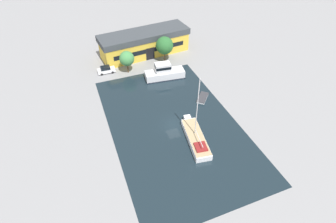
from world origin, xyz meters
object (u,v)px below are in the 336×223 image
parked_car (106,70)px  sailboat_moored (195,138)px  warehouse_building (145,43)px  small_dinghy (203,98)px  quay_tree_by_water (127,59)px  quay_tree_near_building (165,46)px  motor_cruiser (164,73)px

parked_car → sailboat_moored: size_ratio=0.33×
warehouse_building → small_dinghy: (5.60, -24.12, -2.93)m
sailboat_moored → warehouse_building: bearing=96.3°
quay_tree_by_water → parked_car: (-5.14, 1.82, -3.01)m
sailboat_moored → quay_tree_near_building: bearing=88.8°
parked_car → quay_tree_near_building: bearing=91.7°
warehouse_building → parked_car: size_ratio=5.69×
parked_car → motor_cruiser: size_ratio=0.44×
quay_tree_near_building → small_dinghy: 18.96m
quay_tree_near_building → motor_cruiser: 8.72m
parked_car → small_dinghy: 25.38m
parked_car → small_dinghy: bearing=45.1°
sailboat_moored → small_dinghy: bearing=65.4°
parked_car → warehouse_building: bearing=117.2°
parked_car → sailboat_moored: bearing=21.5°
quay_tree_near_building → motor_cruiser: (-2.99, -7.63, -2.98)m
quay_tree_near_building → motor_cruiser: quay_tree_near_building is taller
parked_car → motor_cruiser: (12.66, -7.50, 0.62)m
quay_tree_near_building → quay_tree_by_water: size_ratio=1.18×
quay_tree_by_water → small_dinghy: quay_tree_by_water is taller
parked_car → motor_cruiser: motor_cruiser is taller
quay_tree_by_water → motor_cruiser: 9.72m
warehouse_building → quay_tree_by_water: (-6.88, -7.68, 0.66)m
warehouse_building → quay_tree_by_water: warehouse_building is taller
warehouse_building → quay_tree_by_water: 10.33m
quay_tree_near_building → small_dinghy: size_ratio=1.64×
parked_car → sailboat_moored: sailboat_moored is taller
parked_car → motor_cruiser: bearing=60.5°
warehouse_building → quay_tree_near_building: size_ratio=3.68×
parked_car → small_dinghy: parked_car is taller
quay_tree_by_water → parked_car: 6.23m
quay_tree_near_building → sailboat_moored: sailboat_moored is taller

